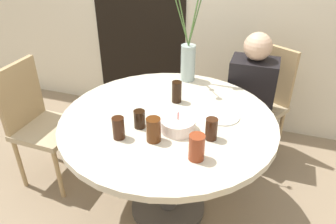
# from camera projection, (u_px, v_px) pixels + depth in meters

# --- Properties ---
(ground_plane) EXTENTS (16.00, 16.00, 0.00)m
(ground_plane) POSITION_uv_depth(u_px,v_px,m) (168.00, 207.00, 2.32)
(ground_plane) COLOR #89755B
(doorway_panel) EXTENTS (0.90, 0.01, 2.05)m
(doorway_panel) POSITION_uv_depth(u_px,v_px,m) (139.00, 11.00, 3.00)
(doorway_panel) COLOR black
(doorway_panel) RESTS_ON ground_plane
(dining_table) EXTENTS (1.28, 1.28, 0.75)m
(dining_table) POSITION_uv_depth(u_px,v_px,m) (168.00, 136.00, 2.00)
(dining_table) COLOR beige
(dining_table) RESTS_ON ground_plane
(chair_left_flank) EXTENTS (0.55, 0.55, 0.93)m
(chair_left_flank) POSITION_uv_depth(u_px,v_px,m) (261.00, 97.00, 2.63)
(chair_left_flank) COLOR tan
(chair_left_flank) RESTS_ON ground_plane
(chair_near_front) EXTENTS (0.41, 0.41, 0.93)m
(chair_near_front) POSITION_uv_depth(u_px,v_px,m) (37.00, 118.00, 2.35)
(chair_near_front) COLOR tan
(chair_near_front) RESTS_ON ground_plane
(birthday_cake) EXTENTS (0.19, 0.19, 0.12)m
(birthday_cake) POSITION_uv_depth(u_px,v_px,m) (178.00, 125.00, 1.81)
(birthday_cake) COLOR white
(birthday_cake) RESTS_ON dining_table
(flower_vase) EXTENTS (0.28, 0.25, 0.81)m
(flower_vase) POSITION_uv_depth(u_px,v_px,m) (189.00, 51.00, 2.26)
(flower_vase) COLOR #9EB2AD
(flower_vase) RESTS_ON dining_table
(side_plate) EXTENTS (0.21, 0.21, 0.01)m
(side_plate) POSITION_uv_depth(u_px,v_px,m) (222.00, 116.00, 1.94)
(side_plate) COLOR white
(side_plate) RESTS_ON dining_table
(drink_glass_0) EXTENTS (0.07, 0.07, 0.12)m
(drink_glass_0) POSITION_uv_depth(u_px,v_px,m) (211.00, 129.00, 1.72)
(drink_glass_0) COLOR #33190C
(drink_glass_0) RESTS_ON dining_table
(drink_glass_1) EXTENTS (0.06, 0.06, 0.14)m
(drink_glass_1) POSITION_uv_depth(u_px,v_px,m) (177.00, 92.00, 2.07)
(drink_glass_1) COLOR black
(drink_glass_1) RESTS_ON dining_table
(drink_glass_2) EXTENTS (0.08, 0.08, 0.14)m
(drink_glass_2) POSITION_uv_depth(u_px,v_px,m) (197.00, 147.00, 1.58)
(drink_glass_2) COLOR maroon
(drink_glass_2) RESTS_ON dining_table
(drink_glass_3) EXTENTS (0.06, 0.06, 0.10)m
(drink_glass_3) POSITION_uv_depth(u_px,v_px,m) (140.00, 119.00, 1.83)
(drink_glass_3) COLOR black
(drink_glass_3) RESTS_ON dining_table
(drink_glass_4) EXTENTS (0.08, 0.08, 0.13)m
(drink_glass_4) POSITION_uv_depth(u_px,v_px,m) (153.00, 130.00, 1.71)
(drink_glass_4) COLOR #51280F
(drink_glass_4) RESTS_ON dining_table
(drink_glass_5) EXTENTS (0.07, 0.07, 0.12)m
(drink_glass_5) POSITION_uv_depth(u_px,v_px,m) (118.00, 128.00, 1.73)
(drink_glass_5) COLOR #33190C
(drink_glass_5) RESTS_ON dining_table
(person_guest) EXTENTS (0.34, 0.24, 1.09)m
(person_guest) POSITION_uv_depth(u_px,v_px,m) (249.00, 105.00, 2.54)
(person_guest) COLOR #383333
(person_guest) RESTS_ON ground_plane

